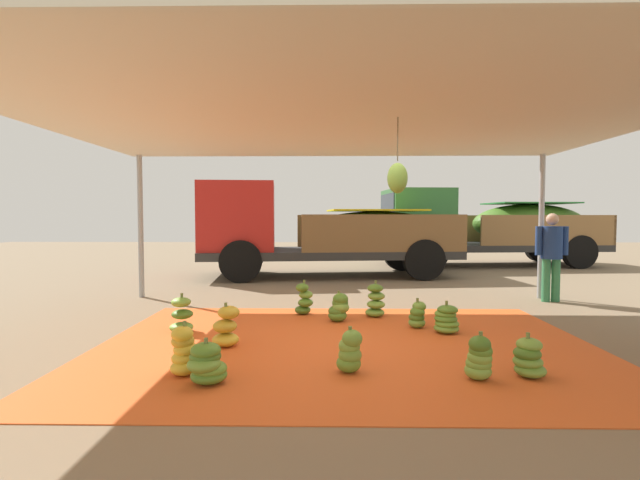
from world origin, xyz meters
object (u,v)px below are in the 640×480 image
object	(u,v)px
banana_bunch_5	(339,308)
banana_bunch_6	(350,352)
banana_bunch_2	(529,359)
worker_0	(552,250)
banana_bunch_10	(479,359)
banana_bunch_11	(304,300)
cargo_truck_main	(318,231)
banana_bunch_7	(226,328)
banana_bunch_9	(184,352)
banana_bunch_3	(446,320)
banana_bunch_4	(417,315)
banana_bunch_0	(182,316)
banana_bunch_8	(207,364)
cargo_truck_far	(485,226)

from	to	relation	value
banana_bunch_5	banana_bunch_6	distance (m)	2.24
banana_bunch_2	worker_0	size ratio (longest dim) A/B	0.26
banana_bunch_10	banana_bunch_11	bearing A→B (deg)	121.72
cargo_truck_main	banana_bunch_7	bearing A→B (deg)	-98.03
banana_bunch_2	banana_bunch_11	world-z (taller)	banana_bunch_11
banana_bunch_5	banana_bunch_11	distance (m)	0.72
banana_bunch_9	worker_0	size ratio (longest dim) A/B	0.33
banana_bunch_3	cargo_truck_main	bearing A→B (deg)	107.19
banana_bunch_4	banana_bunch_10	world-z (taller)	banana_bunch_10
banana_bunch_4	cargo_truck_main	world-z (taller)	cargo_truck_main
banana_bunch_3	banana_bunch_11	world-z (taller)	banana_bunch_11
banana_bunch_4	banana_bunch_5	xyz separation A→B (m)	(-1.07, 0.38, 0.03)
banana_bunch_6	banana_bunch_7	bearing A→B (deg)	147.24
banana_bunch_5	banana_bunch_10	xyz separation A→B (m)	(1.26, -2.42, 0.00)
banana_bunch_0	banana_bunch_8	xyz separation A→B (m)	(0.84, -1.91, -0.03)
banana_bunch_8	banana_bunch_11	xyz separation A→B (m)	(0.73, 3.04, 0.05)
worker_0	banana_bunch_0	bearing A→B (deg)	-158.48
banana_bunch_2	banana_bunch_5	distance (m)	2.92
banana_bunch_10	banana_bunch_4	bearing A→B (deg)	95.15
banana_bunch_10	cargo_truck_main	xyz separation A→B (m)	(-1.69, 7.73, 0.98)
banana_bunch_7	banana_bunch_6	bearing A→B (deg)	-32.76
banana_bunch_4	worker_0	size ratio (longest dim) A/B	0.26
banana_bunch_11	banana_bunch_8	bearing A→B (deg)	-103.56
banana_bunch_8	banana_bunch_11	size ratio (longest dim) A/B	0.86
banana_bunch_5	banana_bunch_11	xyz separation A→B (m)	(-0.54, 0.48, 0.03)
banana_bunch_6	banana_bunch_7	world-z (taller)	banana_bunch_7
banana_bunch_4	banana_bunch_5	distance (m)	1.14
banana_bunch_6	cargo_truck_far	xyz separation A→B (m)	(4.79, 10.34, 1.04)
banana_bunch_3	cargo_truck_far	distance (m)	9.45
cargo_truck_main	worker_0	distance (m)	5.63
banana_bunch_5	banana_bunch_11	bearing A→B (deg)	138.37
banana_bunch_8	cargo_truck_far	world-z (taller)	cargo_truck_far
banana_bunch_9	banana_bunch_0	bearing A→B (deg)	108.30
banana_bunch_2	banana_bunch_5	size ratio (longest dim) A/B	0.94
banana_bunch_0	cargo_truck_far	distance (m)	11.23
banana_bunch_6	cargo_truck_main	size ratio (longest dim) A/B	0.07
banana_bunch_3	banana_bunch_5	world-z (taller)	banana_bunch_5
banana_bunch_7	banana_bunch_11	size ratio (longest dim) A/B	0.95
banana_bunch_11	banana_bunch_9	bearing A→B (deg)	-110.01
banana_bunch_0	banana_bunch_3	bearing A→B (deg)	0.35
banana_bunch_9	banana_bunch_4	bearing A→B (deg)	36.50
cargo_truck_far	worker_0	size ratio (longest dim) A/B	4.25
banana_bunch_5	worker_0	size ratio (longest dim) A/B	0.28
banana_bunch_8	banana_bunch_7	bearing A→B (deg)	94.42
banana_bunch_6	banana_bunch_9	distance (m)	1.61
banana_bunch_0	banana_bunch_9	bearing A→B (deg)	-71.70
banana_bunch_7	banana_bunch_8	bearing A→B (deg)	-85.58
banana_bunch_4	cargo_truck_far	bearing A→B (deg)	66.04
banana_bunch_3	banana_bunch_10	distance (m)	1.80
banana_bunch_4	banana_bunch_7	world-z (taller)	banana_bunch_7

